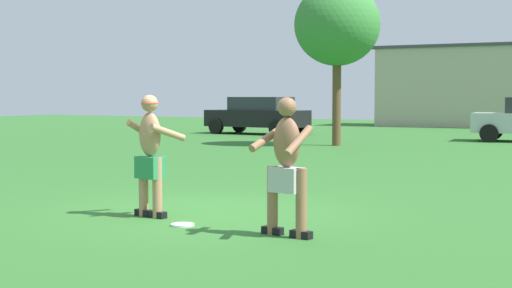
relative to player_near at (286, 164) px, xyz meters
The scene contains 7 objects.
ground_plane 2.27m from the player_near, 149.41° to the left, with size 80.00×80.00×0.00m, color #2D6628.
player_near is the anchor object (origin of this frame).
player_in_green 2.27m from the player_near, 168.89° to the left, with size 0.72×0.64×1.66m.
frisbee 1.69m from the player_near, behind, with size 0.30×0.30×0.03m, color white.
car_black_near_post 23.45m from the player_near, 118.10° to the left, with size 4.44×2.32×1.58m.
outbuilding_behind_lot 33.04m from the player_near, 97.79° to the left, with size 9.88×4.30×4.25m.
tree_left_field 16.44m from the player_near, 109.33° to the left, with size 2.79×2.79×5.28m.
Camera 1 is at (5.52, -8.98, 1.64)m, focal length 53.06 mm.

